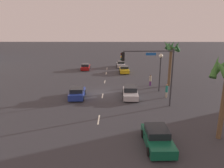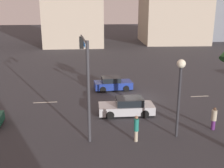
# 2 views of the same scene
# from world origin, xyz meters

# --- Properties ---
(ground_plane) EXTENTS (220.00, 220.00, 0.00)m
(ground_plane) POSITION_xyz_m (0.00, 0.00, 0.00)
(ground_plane) COLOR #333338
(lane_stripe_2) EXTENTS (1.83, 0.14, 0.01)m
(lane_stripe_2) POSITION_xyz_m (-6.28, 0.00, 0.01)
(lane_stripe_2) COLOR silver
(lane_stripe_2) RESTS_ON ground_plane
(lane_stripe_3) EXTENTS (1.85, 0.14, 0.01)m
(lane_stripe_3) POSITION_xyz_m (1.17, 0.00, 0.01)
(lane_stripe_3) COLOR silver
(lane_stripe_3) RESTS_ON ground_plane
(lane_stripe_4) EXTENTS (2.17, 0.14, 0.01)m
(lane_stripe_4) POSITION_xyz_m (8.55, 0.00, 0.01)
(lane_stripe_4) COLOR silver
(lane_stripe_4) RESTS_ON ground_plane
(car_2) EXTENTS (4.00, 2.09, 1.38)m
(car_2) POSITION_xyz_m (1.93, -3.22, 0.64)
(car_2) COLOR navy
(car_2) RESTS_ON ground_plane
(car_5) EXTENTS (4.51, 2.09, 1.39)m
(car_5) POSITION_xyz_m (1.58, 3.63, 0.64)
(car_5) COLOR #B7B7BC
(car_5) RESTS_ON ground_plane
(traffic_signal) EXTENTS (0.57, 5.85, 6.56)m
(traffic_signal) POSITION_xyz_m (4.90, 6.01, 4.48)
(traffic_signal) COLOR #38383D
(traffic_signal) RESTS_ON ground_plane
(streetlamp) EXTENTS (0.56, 0.56, 5.31)m
(streetlamp) POSITION_xyz_m (-1.06, 7.94, 3.79)
(streetlamp) COLOR #2D2D33
(streetlamp) RESTS_ON ground_plane
(pedestrian_0) EXTENTS (0.39, 0.39, 1.78)m
(pedestrian_0) POSITION_xyz_m (1.78, 8.27, 0.95)
(pedestrian_0) COLOR #B2A58C
(pedestrian_0) RESTS_ON ground_plane
(pedestrian_1) EXTENTS (0.52, 0.52, 1.67)m
(pedestrian_1) POSITION_xyz_m (-4.04, 7.19, 0.87)
(pedestrian_1) COLOR #59266B
(pedestrian_1) RESTS_ON ground_plane
(building_2) EXTENTS (12.81, 13.43, 16.11)m
(building_2) POSITION_xyz_m (6.35, -38.35, 8.06)
(building_2) COLOR #B2A38E
(building_2) RESTS_ON ground_plane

